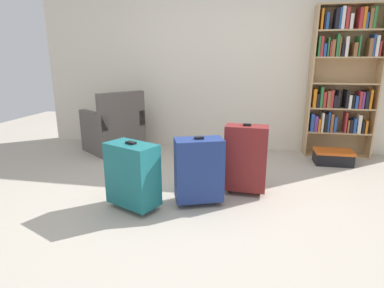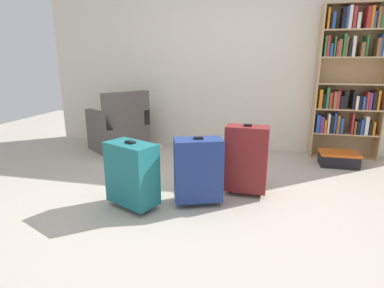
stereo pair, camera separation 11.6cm
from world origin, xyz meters
TOP-DOWN VIEW (x-y plane):
  - ground_plane at (0.00, 0.00)m, footprint 9.68×9.68m
  - back_wall at (0.00, 2.23)m, footprint 5.53×0.10m
  - bookshelf at (1.72, 2.04)m, footprint 0.87×0.26m
  - armchair at (-1.47, 1.66)m, footprint 0.98×0.98m
  - mug at (-0.91, 1.78)m, footprint 0.12×0.08m
  - storage_box at (1.61, 1.61)m, footprint 0.47×0.30m
  - suitcase_navy_blue at (0.06, 0.12)m, footprint 0.49×0.37m
  - suitcase_teal at (-0.51, -0.08)m, footprint 0.53×0.43m
  - suitcase_dark_red at (0.48, 0.45)m, footprint 0.43×0.23m

SIDE VIEW (x-z plane):
  - ground_plane at x=0.00m, z-range 0.00..0.00m
  - mug at x=-0.91m, z-range 0.00..0.10m
  - storage_box at x=1.61m, z-range 0.00..0.19m
  - armchair at x=-1.47m, z-range -0.13..0.77m
  - suitcase_teal at x=-0.51m, z-range 0.01..0.65m
  - suitcase_navy_blue at x=0.06m, z-range 0.01..0.67m
  - suitcase_dark_red at x=0.48m, z-range 0.01..0.74m
  - bookshelf at x=1.72m, z-range 0.06..2.09m
  - back_wall at x=0.00m, z-range 0.00..2.60m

